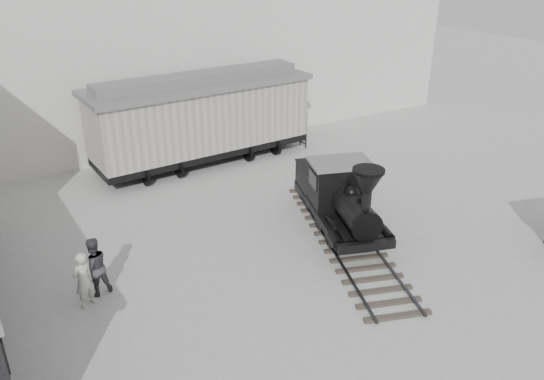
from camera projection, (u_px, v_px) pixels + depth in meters
ground at (347, 300)px, 15.15m from camera, size 90.00×90.00×0.00m
north_wall at (155, 32)px, 24.54m from camera, size 34.00×2.51×11.00m
locomotive at (342, 201)px, 18.31m from camera, size 4.67×9.10×3.16m
boxcar at (201, 117)px, 23.90m from camera, size 10.32×3.75×4.16m
visitor_a at (83, 280)px, 14.57m from camera, size 0.74×0.64×1.70m
visitor_b at (94, 267)px, 15.08m from camera, size 0.97×0.81×1.80m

